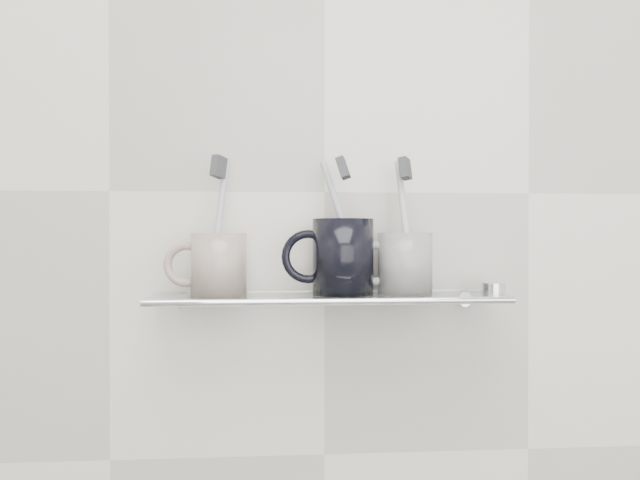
{
  "coord_description": "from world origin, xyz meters",
  "views": [
    {
      "loc": [
        -0.08,
        0.16,
        1.19
      ],
      "look_at": [
        -0.01,
        1.04,
        1.18
      ],
      "focal_mm": 35.0,
      "sensor_mm": 36.0,
      "label": 1
    }
  ],
  "objects": [
    {
      "name": "bristles_center",
      "position": [
        0.02,
        1.04,
        1.28
      ],
      "size": [
        0.03,
        0.03,
        0.03
      ],
      "primitive_type": "cube",
      "rotation": [
        -0.12,
        -0.33,
        -0.23
      ],
      "color": "#36393B",
      "rests_on": "toothbrush_center"
    },
    {
      "name": "mug_right_handle",
      "position": [
        0.07,
        1.04,
        1.14
      ],
      "size": [
        0.06,
        0.01,
        0.06
      ],
      "primitive_type": "torus",
      "rotation": [
        1.57,
        0.0,
        0.0
      ],
      "color": "white",
      "rests_on": "mug_right"
    },
    {
      "name": "bracket_right",
      "position": [
        0.21,
        1.09,
        1.09
      ],
      "size": [
        0.02,
        0.03,
        0.02
      ],
      "primitive_type": "cylinder",
      "rotation": [
        1.57,
        0.0,
        0.0
      ],
      "color": "silver",
      "rests_on": "wall_back"
    },
    {
      "name": "wall_back",
      "position": [
        0.0,
        1.1,
        1.25
      ],
      "size": [
        2.5,
        0.0,
        2.5
      ],
      "primitive_type": "plane",
      "rotation": [
        1.57,
        0.0,
        0.0
      ],
      "color": "silver",
      "rests_on": "ground"
    },
    {
      "name": "toothbrush_right",
      "position": [
        0.11,
        1.04,
        1.2
      ],
      "size": [
        0.03,
        0.05,
        0.19
      ],
      "primitive_type": "cylinder",
      "rotation": [
        -0.15,
        -0.17,
        -0.52
      ],
      "color": "beige",
      "rests_on": "mug_right"
    },
    {
      "name": "toothbrush_center",
      "position": [
        0.02,
        1.04,
        1.2
      ],
      "size": [
        0.07,
        0.05,
        0.18
      ],
      "primitive_type": "cylinder",
      "rotation": [
        -0.12,
        -0.33,
        -0.23
      ],
      "color": "#96A1AE",
      "rests_on": "mug_center"
    },
    {
      "name": "mug_center",
      "position": [
        0.02,
        1.04,
        1.15
      ],
      "size": [
        0.11,
        0.11,
        0.11
      ],
      "primitive_type": "cylinder",
      "rotation": [
        0.0,
        0.0,
        -0.35
      ],
      "color": "black",
      "rests_on": "shelf_glass"
    },
    {
      "name": "bristles_left",
      "position": [
        -0.15,
        1.04,
        1.28
      ],
      "size": [
        0.03,
        0.03,
        0.03
      ],
      "primitive_type": "cube",
      "rotation": [
        -0.17,
        0.02,
        -0.57
      ],
      "color": "#36393B",
      "rests_on": "toothbrush_left"
    },
    {
      "name": "mug_center_handle",
      "position": [
        -0.03,
        1.04,
        1.15
      ],
      "size": [
        0.08,
        0.01,
        0.08
      ],
      "primitive_type": "torus",
      "rotation": [
        1.57,
        0.0,
        0.0
      ],
      "color": "black",
      "rests_on": "mug_center"
    },
    {
      "name": "shelf_glass",
      "position": [
        0.0,
        1.04,
        1.1
      ],
      "size": [
        0.5,
        0.12,
        0.01
      ],
      "primitive_type": "cube",
      "color": "silver",
      "rests_on": "wall_back"
    },
    {
      "name": "toothbrush_left",
      "position": [
        -0.15,
        1.04,
        1.2
      ],
      "size": [
        0.03,
        0.04,
        0.19
      ],
      "primitive_type": "cylinder",
      "rotation": [
        -0.17,
        0.02,
        -0.57
      ],
      "color": "#AEB1BB",
      "rests_on": "mug_left"
    },
    {
      "name": "mug_left_handle",
      "position": [
        -0.2,
        1.04,
        1.14
      ],
      "size": [
        0.06,
        0.01,
        0.06
      ],
      "primitive_type": "torus",
      "rotation": [
        1.57,
        0.0,
        0.0
      ],
      "color": "silver",
      "rests_on": "mug_left"
    },
    {
      "name": "bracket_left",
      "position": [
        -0.21,
        1.09,
        1.09
      ],
      "size": [
        0.02,
        0.03,
        0.02
      ],
      "primitive_type": "cylinder",
      "rotation": [
        1.57,
        0.0,
        0.0
      ],
      "color": "silver",
      "rests_on": "wall_back"
    },
    {
      "name": "mug_right",
      "position": [
        0.11,
        1.04,
        1.14
      ],
      "size": [
        0.08,
        0.08,
        0.09
      ],
      "primitive_type": "cylinder",
      "rotation": [
        0.0,
        0.0,
        0.05
      ],
      "color": "white",
      "rests_on": "shelf_glass"
    },
    {
      "name": "chrome_cap",
      "position": [
        0.24,
        1.04,
        1.11
      ],
      "size": [
        0.04,
        0.04,
        0.02
      ],
      "primitive_type": "cylinder",
      "color": "silver",
      "rests_on": "shelf_glass"
    },
    {
      "name": "shelf_rail",
      "position": [
        0.0,
        0.98,
        1.1
      ],
      "size": [
        0.5,
        0.01,
        0.01
      ],
      "primitive_type": "cylinder",
      "rotation": [
        0.0,
        1.57,
        0.0
      ],
      "color": "silver",
      "rests_on": "shelf_glass"
    },
    {
      "name": "mug_left",
      "position": [
        -0.15,
        1.04,
        1.14
      ],
      "size": [
        0.09,
        0.09,
        0.09
      ],
      "primitive_type": "cylinder",
      "rotation": [
        0.0,
        0.0,
        0.24
      ],
      "color": "silver",
      "rests_on": "shelf_glass"
    },
    {
      "name": "bristles_right",
      "position": [
        0.11,
        1.04,
        1.28
      ],
      "size": [
        0.02,
        0.03,
        0.03
      ],
      "primitive_type": "cube",
      "rotation": [
        -0.15,
        -0.17,
        -0.52
      ],
      "color": "#36393B",
      "rests_on": "toothbrush_right"
    }
  ]
}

